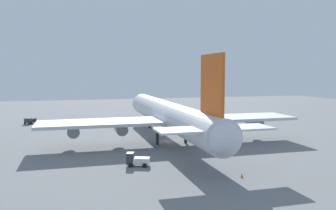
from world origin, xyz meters
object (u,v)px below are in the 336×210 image
fuel_truck (137,160)px  safety_cone_tail (242,175)px  safety_cone_nose (140,122)px  cargo_airplane (168,115)px  cargo_loader (30,121)px

fuel_truck → safety_cone_tail: size_ratio=6.71×
safety_cone_nose → safety_cone_tail: safety_cone_nose is taller
fuel_truck → safety_cone_nose: 53.55m
cargo_airplane → cargo_loader: 54.75m
cargo_airplane → safety_cone_nose: (32.28, 0.85, -6.10)m
safety_cone_tail → cargo_airplane: bearing=6.2°
cargo_airplane → cargo_loader: bearing=41.5°
safety_cone_tail → cargo_loader: bearing=28.7°
safety_cone_tail → fuel_truck: bearing=53.0°
fuel_truck → safety_cone_tail: (-11.31, -15.02, -0.78)m
fuel_truck → safety_cone_tail: 18.82m
safety_cone_tail → safety_cone_nose: bearing=3.9°
fuel_truck → cargo_loader: size_ratio=0.97×
fuel_truck → cargo_airplane: bearing=-29.8°
cargo_airplane → cargo_loader: size_ratio=15.49×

